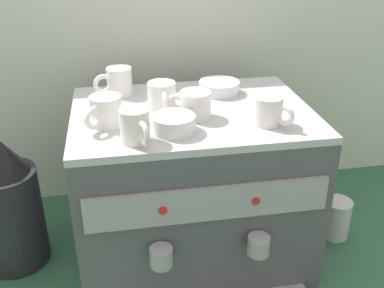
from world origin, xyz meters
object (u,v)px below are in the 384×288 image
at_px(ceramic_bowl_1, 174,124).
at_px(ceramic_cup_0, 162,96).
at_px(ceramic_cup_1, 118,81).
at_px(ceramic_cup_3, 269,111).
at_px(ceramic_cup_5, 105,111).
at_px(ceramic_bowl_0, 219,87).
at_px(espresso_machine, 192,185).
at_px(coffee_grinder, 7,204).
at_px(milk_pitcher, 336,218).
at_px(ceramic_cup_4, 194,104).
at_px(ceramic_cup_2, 135,126).

bearing_deg(ceramic_bowl_1, ceramic_cup_0, 93.80).
xyz_separation_m(ceramic_cup_1, ceramic_cup_3, (0.36, -0.28, -0.00)).
xyz_separation_m(ceramic_cup_5, ceramic_bowl_0, (0.33, 0.18, -0.02)).
xyz_separation_m(espresso_machine, ceramic_cup_0, (-0.08, 0.03, 0.27)).
height_order(ceramic_cup_1, coffee_grinder, ceramic_cup_1).
bearing_deg(milk_pitcher, ceramic_cup_1, 165.41).
distance_m(ceramic_cup_4, coffee_grinder, 0.61).
relative_size(ceramic_cup_1, coffee_grinder, 0.27).
height_order(espresso_machine, ceramic_cup_4, ceramic_cup_4).
bearing_deg(ceramic_cup_4, ceramic_cup_5, -176.31).
distance_m(espresso_machine, ceramic_cup_5, 0.36).
bearing_deg(ceramic_bowl_0, ceramic_cup_3, -73.82).
height_order(ceramic_cup_0, coffee_grinder, ceramic_cup_0).
bearing_deg(milk_pitcher, espresso_machine, 178.30).
bearing_deg(espresso_machine, ceramic_bowl_1, -118.62).
bearing_deg(espresso_machine, ceramic_cup_0, 160.47).
height_order(ceramic_cup_1, milk_pitcher, ceramic_cup_1).
distance_m(espresso_machine, ceramic_cup_1, 0.37).
height_order(ceramic_cup_3, ceramic_bowl_0, ceramic_cup_3).
height_order(ceramic_cup_1, ceramic_cup_2, same).
bearing_deg(ceramic_cup_2, coffee_grinder, 150.46).
bearing_deg(ceramic_bowl_1, ceramic_cup_3, 0.42).
bearing_deg(ceramic_cup_4, milk_pitcher, 3.69).
bearing_deg(ceramic_bowl_1, ceramic_cup_5, 158.06).
bearing_deg(ceramic_cup_1, ceramic_bowl_1, -66.45).
distance_m(ceramic_cup_2, ceramic_bowl_0, 0.38).
relative_size(ceramic_cup_2, ceramic_cup_3, 1.08).
bearing_deg(ceramic_cup_3, ceramic_bowl_0, 106.18).
bearing_deg(ceramic_cup_5, ceramic_bowl_0, 28.44).
xyz_separation_m(ceramic_cup_3, ceramic_bowl_1, (-0.24, -0.00, -0.02)).
height_order(ceramic_cup_2, ceramic_bowl_0, ceramic_cup_2).
bearing_deg(ceramic_cup_1, ceramic_cup_2, -84.76).
bearing_deg(ceramic_cup_0, ceramic_cup_4, -43.76).
bearing_deg(ceramic_cup_2, espresso_machine, 45.66).
bearing_deg(ceramic_cup_5, ceramic_cup_2, -57.27).
bearing_deg(coffee_grinder, ceramic_cup_5, -19.04).
distance_m(ceramic_cup_3, ceramic_bowl_1, 0.24).
relative_size(ceramic_cup_0, ceramic_bowl_1, 1.09).
bearing_deg(ceramic_cup_4, ceramic_bowl_0, 57.63).
xyz_separation_m(ceramic_cup_1, milk_pitcher, (0.66, -0.17, -0.44)).
distance_m(espresso_machine, ceramic_bowl_0, 0.30).
distance_m(espresso_machine, ceramic_cup_4, 0.27).
xyz_separation_m(espresso_machine, ceramic_cup_2, (-0.16, -0.16, 0.27)).
height_order(ceramic_cup_2, coffee_grinder, ceramic_cup_2).
height_order(ceramic_cup_0, ceramic_cup_5, ceramic_cup_5).
bearing_deg(ceramic_cup_5, coffee_grinder, 160.96).
bearing_deg(ceramic_cup_3, ceramic_cup_2, -172.73).
height_order(ceramic_cup_2, ceramic_cup_3, ceramic_cup_2).
relative_size(ceramic_bowl_0, milk_pitcher, 0.91).
bearing_deg(ceramic_cup_2, ceramic_cup_5, 122.73).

